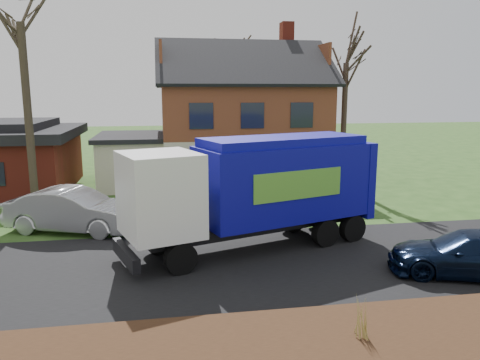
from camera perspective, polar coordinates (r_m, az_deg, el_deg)
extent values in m
plane|color=#254517|center=(14.47, 1.45, -10.36)|extent=(120.00, 120.00, 0.00)
cube|color=black|center=(14.47, 1.45, -10.33)|extent=(80.00, 7.00, 0.02)
cube|color=black|center=(9.78, 7.81, -20.56)|extent=(80.00, 3.50, 0.30)
cube|color=beige|center=(27.90, 0.01, 2.81)|extent=(9.00, 7.50, 2.70)
cube|color=#5B2F1A|center=(27.65, 0.01, 8.46)|extent=(9.00, 7.50, 2.80)
cube|color=maroon|center=(29.43, 5.70, 17.06)|extent=(0.70, 0.90, 1.60)
cube|color=beige|center=(27.08, -12.87, 2.19)|extent=(3.50, 5.50, 2.60)
cube|color=black|center=(26.91, -13.00, 5.18)|extent=(3.90, 5.90, 0.24)
cylinder|color=black|center=(13.77, -7.26, -9.45)|extent=(1.01, 0.61, 0.96)
cylinder|color=black|center=(15.49, -9.84, -7.20)|extent=(1.01, 0.61, 0.96)
cylinder|color=black|center=(16.26, 10.36, -6.35)|extent=(1.01, 0.61, 0.96)
cylinder|color=black|center=(17.75, 6.48, -4.78)|extent=(1.01, 0.61, 0.96)
cylinder|color=black|center=(17.01, 13.54, -5.71)|extent=(1.01, 0.61, 0.96)
cylinder|color=black|center=(18.43, 9.55, -4.27)|extent=(1.01, 0.61, 0.96)
cube|color=black|center=(15.83, 2.43, -5.51)|extent=(7.85, 3.57, 0.32)
cube|color=white|center=(14.08, -9.71, -1.72)|extent=(2.74, 2.85, 2.48)
cube|color=black|center=(13.78, -13.72, -1.57)|extent=(0.71, 1.94, 0.83)
cube|color=black|center=(14.26, -13.75, -8.84)|extent=(0.95, 2.25, 0.41)
cube|color=#0C0B88|center=(15.95, 5.17, -0.15)|extent=(6.23, 4.03, 2.48)
cube|color=#0C0B88|center=(15.74, 5.26, 4.79)|extent=(5.88, 3.68, 0.28)
cube|color=#0C0B88|center=(17.76, 13.26, 0.43)|extent=(1.05, 2.33, 2.67)
cube|color=#579D33|center=(14.91, 7.20, -0.60)|extent=(3.15, 1.09, 0.92)
cube|color=#579D33|center=(16.83, 2.60, 0.78)|extent=(3.15, 1.09, 0.92)
imported|color=#9FA2A6|center=(18.65, -19.66, -3.50)|extent=(5.27, 3.33, 1.64)
imported|color=black|center=(15.02, 26.20, -8.09)|extent=(4.81, 3.26, 1.29)
cylinder|color=#393022|center=(21.89, -24.38, 6.64)|extent=(0.33, 0.33, 8.00)
cylinder|color=#3C2D24|center=(26.53, 12.52, 6.50)|extent=(0.31, 0.31, 6.71)
cylinder|color=#3A2B22|center=(35.34, -1.33, 8.64)|extent=(0.30, 0.30, 7.80)
cone|color=olive|center=(10.16, 14.73, -15.87)|extent=(0.04, 0.04, 0.84)
cone|color=olive|center=(10.11, 14.02, -15.98)|extent=(0.04, 0.04, 0.84)
cone|color=olive|center=(10.21, 15.44, -15.76)|extent=(0.04, 0.04, 0.84)
cone|color=olive|center=(10.25, 14.48, -15.62)|extent=(0.04, 0.04, 0.84)
cone|color=olive|center=(10.08, 14.99, -16.13)|extent=(0.04, 0.04, 0.84)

